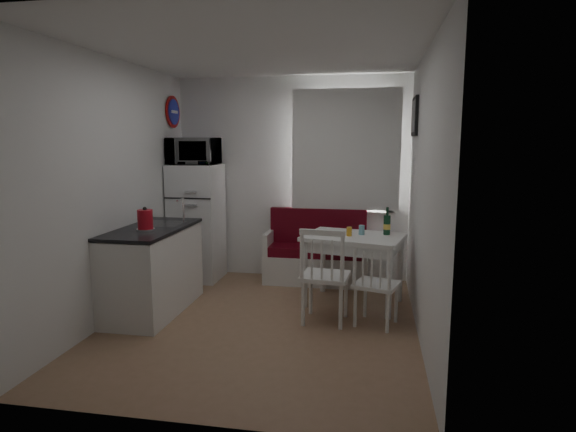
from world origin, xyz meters
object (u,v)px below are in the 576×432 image
Objects in this scene: kitchen_counter at (153,269)px; microwave at (193,151)px; chair_left at (324,266)px; wine_bottle at (387,221)px; kettle at (145,220)px; chair_right at (377,276)px; bench at (316,258)px; fridge at (197,222)px; dining_table at (354,243)px.

kitchen_counter is 1.70m from microwave.
kitchen_counter reaches higher than chair_left.
microwave is 2.55m from wine_bottle.
chair_right is at bearing 3.99° from kettle.
fridge reaches higher than bench.
kitchen_counter is at bearing -151.02° from dining_table.
microwave reaches higher than chair_right.
wine_bottle reaches higher than dining_table.
kettle is at bearing -88.83° from fridge.
fridge reaches higher than kettle.
wine_bottle is at bearing 56.74° from chair_left.
chair_right reaches higher than dining_table.
fridge is at bearing 148.13° from chair_left.
dining_table is 2.19m from kettle.
microwave reaches higher than chair_left.
chair_right is (2.31, -0.07, 0.07)m from kitchen_counter.
microwave reaches higher than wine_bottle.
kettle is (0.05, -0.23, 0.56)m from kitchen_counter.
kitchen_counter is 1.28m from fridge.
dining_table is 2.26× the size of chair_left.
chair_right is at bearing -1.78° from kitchen_counter.
fridge is (-1.79, 1.33, 0.15)m from chair_left.
chair_left is 2.44m from microwave.
fridge is (-2.29, 1.32, 0.22)m from chair_right.
chair_right is at bearing -97.53° from wine_bottle.
kitchen_counter is at bearing -164.13° from wine_bottle.
dining_table is at bearing -57.11° from bench.
microwave is 1.56m from kettle.
kitchen_counter is 2.18× the size of microwave.
fridge reaches higher than wine_bottle.
kettle reaches higher than dining_table.
kettle is (-2.26, -0.16, 0.50)m from chair_right.
microwave is (0.00, -0.05, 0.91)m from fridge.
kettle reaches higher than chair_left.
chair_left is 0.35× the size of fridge.
chair_left is at bearing -36.57° from fridge.
chair_right is at bearing -29.88° from fridge.
kitchen_counter is 2.15m from dining_table.
bench is 0.99m from dining_table.
bench is at bearing 141.70° from wine_bottle.
wine_bottle reaches higher than bench.
dining_table is 1.93× the size of microwave.
microwave is (-2.04, 0.61, 0.97)m from dining_table.
wine_bottle is (2.39, -0.51, -0.73)m from microwave.
fridge is at bearing 90.00° from microwave.
chair_left is 2.18× the size of kettle.
chair_left reaches higher than bench.
kitchen_counter reaches higher than wine_bottle.
chair_right is 2.85m from microwave.
chair_left is at bearing -97.36° from dining_table.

